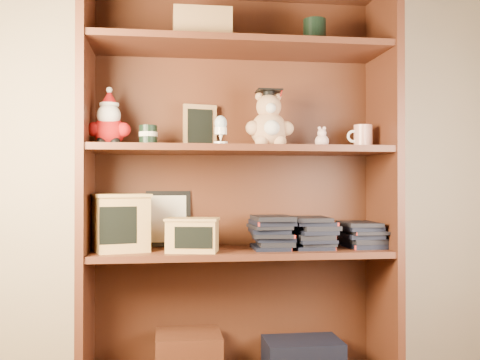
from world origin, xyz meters
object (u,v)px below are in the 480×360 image
object	(u,v)px
grad_teddy_bear	(269,125)
bookcase	(238,190)
teacher_mug	(362,136)
treats_box	(120,222)

from	to	relation	value
grad_teddy_bear	bookcase	bearing A→B (deg)	153.74
teacher_mug	bookcase	bearing A→B (deg)	174.23
bookcase	treats_box	size ratio (longest dim) A/B	6.52
grad_teddy_bear	teacher_mug	distance (m)	0.39
bookcase	teacher_mug	distance (m)	0.55
grad_teddy_bear	treats_box	xyz separation A→B (m)	(-0.57, 0.01, -0.38)
treats_box	teacher_mug	bearing A→B (deg)	0.06
teacher_mug	treats_box	distance (m)	1.01
bookcase	treats_box	world-z (taller)	bookcase
teacher_mug	treats_box	world-z (taller)	teacher_mug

